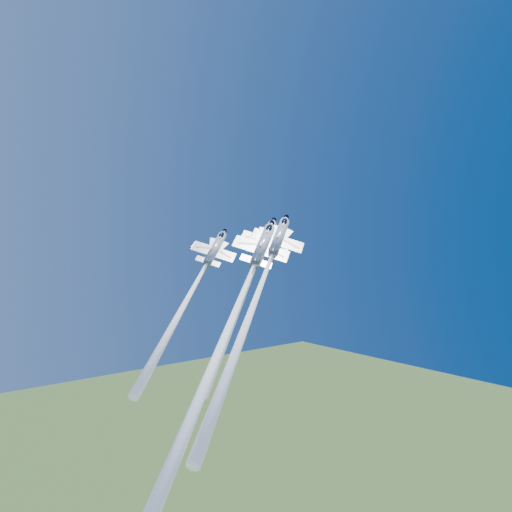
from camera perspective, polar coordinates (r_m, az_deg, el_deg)
jet_lead at (r=104.11m, az=-0.76°, el=-2.62°), size 29.76×30.84×34.92m
jet_left at (r=100.59m, az=-6.46°, el=-3.52°), size 26.51×27.61×31.34m
jet_right at (r=95.05m, az=0.01°, el=-4.23°), size 34.29×36.30×41.82m
jet_slot at (r=89.38m, az=-2.45°, el=-6.42°), size 37.35×39.80×46.58m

